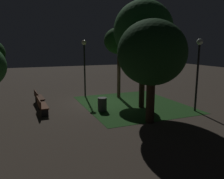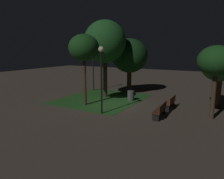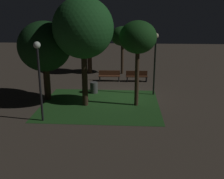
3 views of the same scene
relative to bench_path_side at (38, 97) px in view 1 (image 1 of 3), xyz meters
The scene contains 10 objects.
ground_plane 4.29m from the bench_path_side, 74.38° to the left, with size 60.00×60.00×0.00m, color #473D33.
grass_lawn 6.38m from the bench_path_side, 67.25° to the left, with size 7.41×6.41×0.01m, color #23511E.
bench_path_side is the anchor object (origin of this frame).
bench_corner 2.30m from the bench_path_side, ahead, with size 1.81×0.54×0.88m.
tree_near_wall 8.14m from the bench_path_side, 60.69° to the left, with size 3.59×3.59×6.58m.
tree_right_canopy 6.95m from the bench_path_side, 88.21° to the left, with size 2.22×2.22×5.23m.
tree_lawn_side 8.46m from the bench_path_side, 39.34° to the left, with size 3.39×3.39×5.16m.
lamp_post_path_center 4.48m from the bench_path_side, 107.04° to the left, with size 0.36×0.36×4.31m.
lamp_post_near_wall 10.45m from the bench_path_side, 58.34° to the left, with size 0.36×0.36×4.29m.
trash_bin 4.69m from the bench_path_side, 47.48° to the left, with size 0.55×0.55×0.81m, color #4C4C4C.
Camera 1 is at (14.51, -5.09, 3.85)m, focal length 36.16 mm.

